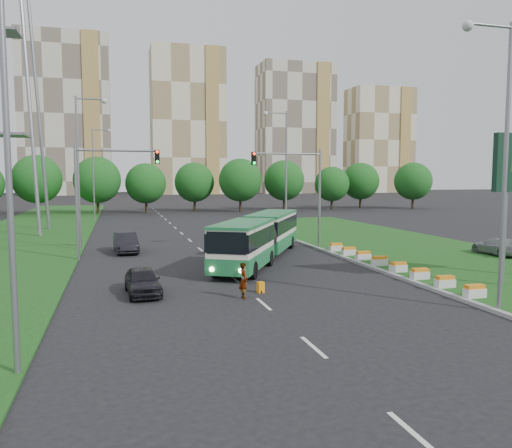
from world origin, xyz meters
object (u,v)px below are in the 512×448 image
object	(u,v)px
traffic_mast_left	(101,183)
car_median	(498,246)
car_left_far	(126,243)
shopping_trolley	(261,287)
pedestrian	(244,281)
articulated_bus	(255,237)
traffic_mast_median	(301,182)
car_left_near	(143,281)

from	to	relation	value
traffic_mast_left	car_median	distance (m)	28.71
car_left_far	shopping_trolley	xyz separation A→B (m)	(6.25, -15.73, -0.49)
pedestrian	articulated_bus	bearing A→B (deg)	-20.47
shopping_trolley	traffic_mast_median	bearing A→B (deg)	51.06
traffic_mast_median	car_left_near	size ratio (longest dim) A/B	2.05
car_left_near	car_left_far	world-z (taller)	car_left_far
traffic_mast_left	pedestrian	distance (m)	15.93
traffic_mast_left	shopping_trolley	xyz separation A→B (m)	(7.87, -12.81, -5.08)
car_left_far	car_median	world-z (taller)	car_left_far
traffic_mast_left	car_median	xyz separation A→B (m)	(27.59, -6.48, -4.59)
car_median	pedestrian	world-z (taller)	pedestrian
car_left_far	car_median	xyz separation A→B (m)	(25.97, -9.40, 0.00)
traffic_mast_median	car_left_near	bearing A→B (deg)	-135.92
pedestrian	shopping_trolley	xyz separation A→B (m)	(1.10, 0.89, -0.58)
car_left_near	shopping_trolley	distance (m)	5.84
car_left_far	articulated_bus	bearing A→B (deg)	-38.91
traffic_mast_left	shopping_trolley	bearing A→B (deg)	-58.43
traffic_mast_median	shopping_trolley	xyz separation A→B (m)	(-7.29, -13.81, -5.08)
car_median	pedestrian	xyz separation A→B (m)	(-20.82, -7.22, 0.10)
car_left_near	car_median	xyz separation A→B (m)	(25.41, 5.08, 0.10)
articulated_bus	pedestrian	xyz separation A→B (m)	(-3.49, -10.64, -0.77)
car_left_far	shopping_trolley	bearing A→B (deg)	-72.55
traffic_mast_median	shopping_trolley	distance (m)	16.42
car_left_near	car_left_far	distance (m)	14.49
car_left_far	pedestrian	size ratio (longest dim) A/B	2.69
car_median	articulated_bus	bearing A→B (deg)	-12.45
traffic_mast_median	shopping_trolley	bearing A→B (deg)	-117.81
articulated_bus	traffic_mast_left	bearing A→B (deg)	-167.39
car_left_near	car_median	size ratio (longest dim) A/B	0.93
traffic_mast_left	car_left_near	bearing A→B (deg)	-79.33
traffic_mast_left	traffic_mast_median	bearing A→B (deg)	3.77
articulated_bus	car_left_near	size ratio (longest dim) A/B	4.14
traffic_mast_median	shopping_trolley	size ratio (longest dim) A/B	14.53
car_left_far	traffic_mast_left	bearing A→B (deg)	-123.29
traffic_mast_left	pedestrian	bearing A→B (deg)	-63.70
pedestrian	shopping_trolley	world-z (taller)	pedestrian
traffic_mast_median	car_left_far	size ratio (longest dim) A/B	1.74
traffic_mast_median	traffic_mast_left	size ratio (longest dim) A/B	1.00
car_left_near	shopping_trolley	xyz separation A→B (m)	(5.69, -1.24, -0.39)
traffic_mast_left	shopping_trolley	size ratio (longest dim) A/B	14.53
articulated_bus	car_median	world-z (taller)	articulated_bus
traffic_mast_median	car_left_far	distance (m)	14.42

